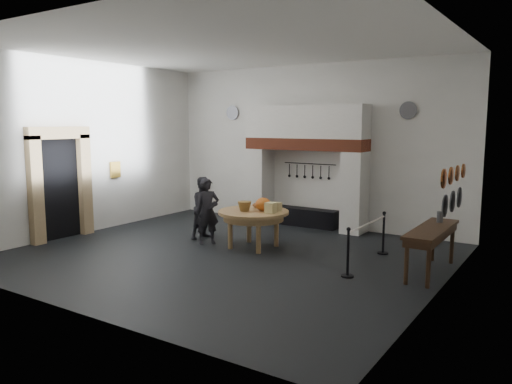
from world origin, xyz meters
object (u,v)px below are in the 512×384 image
Objects in this scene: iron_range at (306,217)px; work_table at (254,212)px; side_table at (432,229)px; barrier_post_far at (383,234)px; visitor_near at (207,211)px; visitor_far at (205,208)px; barrier_post_near at (348,254)px.

iron_range is 2.92m from work_table.
side_table is 2.44× the size of barrier_post_far.
iron_range is 1.20× the size of visitor_near.
side_table is at bearing -48.37° from visitor_near.
barrier_post_far reaches higher than iron_range.
visitor_far is at bearing 81.05° from visitor_near.
work_table is at bearing -157.88° from barrier_post_far.
barrier_post_near and barrier_post_far have the same top height.
barrier_post_near is (2.72, -0.89, -0.39)m from work_table.
visitor_near is (-1.00, -3.15, 0.54)m from iron_range.
visitor_far reaches higher than side_table.
visitor_far is 1.73× the size of barrier_post_near.
barrier_post_far is at bearing -31.58° from iron_range.
barrier_post_near is 2.00m from barrier_post_far.
barrier_post_near is (3.86, -0.60, -0.34)m from visitor_near.
visitor_far reaches higher than barrier_post_near.
visitor_near is at bearing -107.66° from iron_range.
barrier_post_near is at bearing -90.00° from barrier_post_far.
work_table is 2.97m from barrier_post_far.
barrier_post_far is (-1.25, 0.90, -0.42)m from side_table.
barrier_post_near is (4.26, -1.00, -0.33)m from visitor_far.
visitor_far is at bearing -178.97° from side_table.
visitor_near is 0.72× the size of side_table.
side_table is at bearing -32.93° from iron_range.
work_table is 1.17m from visitor_near.
barrier_post_far is (0.00, 2.00, 0.00)m from barrier_post_near.
visitor_far is (-1.53, 0.11, -0.06)m from work_table.
visitor_far is at bearing -166.78° from barrier_post_far.
side_table is at bearing -74.17° from visitor_far.
iron_range is at bearing -12.22° from visitor_far.
barrier_post_far is (2.85, -1.75, 0.20)m from iron_range.
iron_range is at bearing 127.23° from barrier_post_near.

